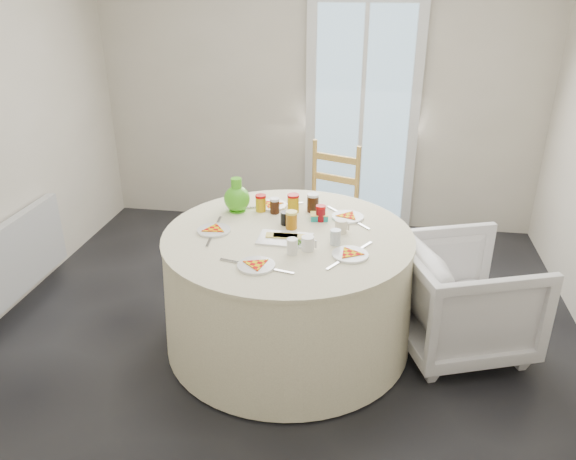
# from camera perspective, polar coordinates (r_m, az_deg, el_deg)

# --- Properties ---
(floor) EXTENTS (4.00, 4.00, 0.00)m
(floor) POSITION_cam_1_polar(r_m,az_deg,el_deg) (3.82, -0.71, -10.96)
(floor) COLOR black
(floor) RESTS_ON ground
(wall_back) EXTENTS (4.00, 0.02, 2.60)m
(wall_back) POSITION_cam_1_polar(r_m,az_deg,el_deg) (5.17, 3.11, 14.35)
(wall_back) COLOR #BCB5A3
(wall_back) RESTS_ON floor
(glass_door) EXTENTS (1.00, 0.08, 2.10)m
(glass_door) POSITION_cam_1_polar(r_m,az_deg,el_deg) (5.14, 7.51, 11.28)
(glass_door) COLOR silver
(glass_door) RESTS_ON floor
(radiator) EXTENTS (0.07, 1.00, 0.55)m
(radiator) POSITION_cam_1_polar(r_m,az_deg,el_deg) (4.49, -25.50, -2.16)
(radiator) COLOR silver
(radiator) RESTS_ON floor
(table) EXTENTS (1.58, 1.58, 0.80)m
(table) POSITION_cam_1_polar(r_m,az_deg,el_deg) (3.61, -0.00, -6.15)
(table) COLOR #FDF4C7
(table) RESTS_ON floor
(wooden_chair) EXTENTS (0.57, 0.56, 1.00)m
(wooden_chair) POSITION_cam_1_polar(r_m,az_deg,el_deg) (4.54, 3.76, 1.92)
(wooden_chair) COLOR tan
(wooden_chair) RESTS_ON floor
(armchair) EXTENTS (0.94, 0.97, 0.79)m
(armchair) POSITION_cam_1_polar(r_m,az_deg,el_deg) (3.71, 17.40, -6.18)
(armchair) COLOR silver
(armchair) RESTS_ON floor
(place_settings) EXTENTS (1.31, 1.31, 0.02)m
(place_settings) POSITION_cam_1_polar(r_m,az_deg,el_deg) (3.42, -0.00, -0.46)
(place_settings) COLOR silver
(place_settings) RESTS_ON table
(jar_cluster) EXTENTS (0.50, 0.30, 0.14)m
(jar_cluster) POSITION_cam_1_polar(r_m,az_deg,el_deg) (3.66, 0.07, 2.12)
(jar_cluster) COLOR brown
(jar_cluster) RESTS_ON table
(butter_tub) EXTENTS (0.12, 0.10, 0.05)m
(butter_tub) POSITION_cam_1_polar(r_m,az_deg,el_deg) (3.61, 3.19, 1.19)
(butter_tub) COLOR teal
(butter_tub) RESTS_ON table
(green_pitcher) EXTENTS (0.20, 0.20, 0.22)m
(green_pitcher) POSITION_cam_1_polar(r_m,az_deg,el_deg) (3.73, -5.21, 3.31)
(green_pitcher) COLOR #48BB1E
(green_pitcher) RESTS_ON table
(cheese_platter) EXTENTS (0.32, 0.21, 0.04)m
(cheese_platter) POSITION_cam_1_polar(r_m,az_deg,el_deg) (3.34, -0.33, -1.05)
(cheese_platter) COLOR white
(cheese_platter) RESTS_ON table
(mugs_glasses) EXTENTS (0.59, 0.59, 0.10)m
(mugs_glasses) POSITION_cam_1_polar(r_m,az_deg,el_deg) (3.41, 2.48, 0.14)
(mugs_glasses) COLOR gray
(mugs_glasses) RESTS_ON table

